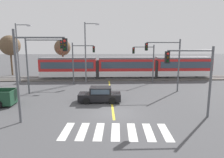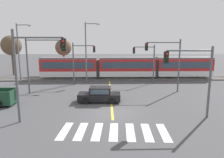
{
  "view_description": "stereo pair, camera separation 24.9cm",
  "coord_description": "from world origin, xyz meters",
  "px_view_note": "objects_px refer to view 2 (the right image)",
  "views": [
    {
      "loc": [
        -0.72,
        -16.08,
        5.76
      ],
      "look_at": [
        0.19,
        7.51,
        1.6
      ],
      "focal_mm": 32.0,
      "sensor_mm": 36.0,
      "label": 1
    },
    {
      "loc": [
        -0.47,
        -16.09,
        5.76
      ],
      "look_at": [
        0.19,
        7.51,
        1.6
      ],
      "focal_mm": 32.0,
      "sensor_mm": 36.0,
      "label": 2
    }
  ],
  "objects_px": {
    "traffic_light_near_left": "(32,63)",
    "street_lamp_west": "(20,50)",
    "traffic_light_near_right": "(194,70)",
    "bare_tree_west": "(63,48)",
    "street_lamp_centre": "(87,49)",
    "traffic_light_mid_left": "(39,56)",
    "sedan_crossing": "(99,95)",
    "traffic_light_far_right": "(147,58)",
    "traffic_light_far_left": "(81,57)",
    "bare_tree_far_west": "(11,46)",
    "light_rail_tram": "(127,67)",
    "traffic_light_mid_right": "(168,57)"
  },
  "relations": [
    {
      "from": "street_lamp_west",
      "to": "bare_tree_far_west",
      "type": "height_order",
      "value": "street_lamp_west"
    },
    {
      "from": "light_rail_tram",
      "to": "bare_tree_far_west",
      "type": "height_order",
      "value": "bare_tree_far_west"
    },
    {
      "from": "traffic_light_near_left",
      "to": "street_lamp_west",
      "type": "height_order",
      "value": "street_lamp_west"
    },
    {
      "from": "traffic_light_near_right",
      "to": "traffic_light_mid_right",
      "type": "height_order",
      "value": "traffic_light_mid_right"
    },
    {
      "from": "traffic_light_mid_left",
      "to": "street_lamp_west",
      "type": "height_order",
      "value": "street_lamp_west"
    },
    {
      "from": "traffic_light_near_left",
      "to": "bare_tree_far_west",
      "type": "bearing_deg",
      "value": 117.52
    },
    {
      "from": "traffic_light_near_right",
      "to": "street_lamp_west",
      "type": "height_order",
      "value": "street_lamp_west"
    },
    {
      "from": "light_rail_tram",
      "to": "street_lamp_centre",
      "type": "distance_m",
      "value": 7.45
    },
    {
      "from": "traffic_light_far_left",
      "to": "bare_tree_far_west",
      "type": "xyz_separation_m",
      "value": [
        -13.74,
        8.81,
        1.56
      ]
    },
    {
      "from": "sedan_crossing",
      "to": "street_lamp_west",
      "type": "bearing_deg",
      "value": 139.93
    },
    {
      "from": "light_rail_tram",
      "to": "traffic_light_far_left",
      "type": "height_order",
      "value": "traffic_light_far_left"
    },
    {
      "from": "bare_tree_far_west",
      "to": "sedan_crossing",
      "type": "bearing_deg",
      "value": -47.19
    },
    {
      "from": "light_rail_tram",
      "to": "traffic_light_mid_left",
      "type": "distance_m",
      "value": 14.91
    },
    {
      "from": "traffic_light_mid_right",
      "to": "bare_tree_far_west",
      "type": "relative_size",
      "value": 0.87
    },
    {
      "from": "traffic_light_near_left",
      "to": "bare_tree_west",
      "type": "xyz_separation_m",
      "value": [
        -2.82,
        24.13,
        0.67
      ]
    },
    {
      "from": "traffic_light_mid_right",
      "to": "street_lamp_centre",
      "type": "height_order",
      "value": "street_lamp_centre"
    },
    {
      "from": "street_lamp_west",
      "to": "bare_tree_west",
      "type": "relative_size",
      "value": 1.3
    },
    {
      "from": "traffic_light_far_right",
      "to": "traffic_light_near_right",
      "type": "distance_m",
      "value": 14.37
    },
    {
      "from": "traffic_light_near_left",
      "to": "bare_tree_far_west",
      "type": "relative_size",
      "value": 0.93
    },
    {
      "from": "traffic_light_far_left",
      "to": "bare_tree_west",
      "type": "distance_m",
      "value": 10.8
    },
    {
      "from": "traffic_light_far_right",
      "to": "traffic_light_mid_right",
      "type": "height_order",
      "value": "traffic_light_mid_right"
    },
    {
      "from": "light_rail_tram",
      "to": "traffic_light_near_right",
      "type": "xyz_separation_m",
      "value": [
        3.31,
        -17.84,
        1.71
      ]
    },
    {
      "from": "traffic_light_near_left",
      "to": "street_lamp_centre",
      "type": "height_order",
      "value": "street_lamp_centre"
    },
    {
      "from": "bare_tree_far_west",
      "to": "traffic_light_far_left",
      "type": "bearing_deg",
      "value": -32.68
    },
    {
      "from": "street_lamp_west",
      "to": "traffic_light_mid_right",
      "type": "bearing_deg",
      "value": -16.29
    },
    {
      "from": "light_rail_tram",
      "to": "traffic_light_far_left",
      "type": "distance_m",
      "value": 8.36
    },
    {
      "from": "street_lamp_centre",
      "to": "traffic_light_mid_right",
      "type": "bearing_deg",
      "value": -32.12
    },
    {
      "from": "traffic_light_far_right",
      "to": "traffic_light_far_left",
      "type": "relative_size",
      "value": 0.95
    },
    {
      "from": "traffic_light_mid_left",
      "to": "traffic_light_near_left",
      "type": "distance_m",
      "value": 9.06
    },
    {
      "from": "traffic_light_far_left",
      "to": "street_lamp_centre",
      "type": "height_order",
      "value": "street_lamp_centre"
    },
    {
      "from": "light_rail_tram",
      "to": "street_lamp_west",
      "type": "xyz_separation_m",
      "value": [
        -15.88,
        -3.38,
        2.84
      ]
    },
    {
      "from": "traffic_light_mid_left",
      "to": "street_lamp_west",
      "type": "xyz_separation_m",
      "value": [
        -4.81,
        6.33,
        0.51
      ]
    },
    {
      "from": "traffic_light_mid_right",
      "to": "traffic_light_far_left",
      "type": "distance_m",
      "value": 12.1
    },
    {
      "from": "light_rail_tram",
      "to": "street_lamp_centre",
      "type": "relative_size",
      "value": 3.16
    },
    {
      "from": "traffic_light_far_left",
      "to": "traffic_light_mid_left",
      "type": "bearing_deg",
      "value": -125.53
    },
    {
      "from": "traffic_light_mid_right",
      "to": "bare_tree_west",
      "type": "height_order",
      "value": "bare_tree_west"
    },
    {
      "from": "traffic_light_mid_right",
      "to": "street_lamp_west",
      "type": "relative_size",
      "value": 0.74
    },
    {
      "from": "traffic_light_far_right",
      "to": "bare_tree_far_west",
      "type": "xyz_separation_m",
      "value": [
        -23.32,
        8.21,
        1.71
      ]
    },
    {
      "from": "street_lamp_centre",
      "to": "bare_tree_west",
      "type": "bearing_deg",
      "value": 122.04
    },
    {
      "from": "street_lamp_centre",
      "to": "bare_tree_far_west",
      "type": "relative_size",
      "value": 1.21
    },
    {
      "from": "light_rail_tram",
      "to": "traffic_light_far_right",
      "type": "height_order",
      "value": "traffic_light_far_right"
    },
    {
      "from": "traffic_light_mid_right",
      "to": "traffic_light_far_left",
      "type": "xyz_separation_m",
      "value": [
        -10.97,
        5.08,
        -0.32
      ]
    },
    {
      "from": "traffic_light_near_right",
      "to": "bare_tree_west",
      "type": "relative_size",
      "value": 0.84
    },
    {
      "from": "traffic_light_far_right",
      "to": "traffic_light_mid_left",
      "type": "xyz_separation_m",
      "value": [
        -13.6,
        -6.23,
        0.62
      ]
    },
    {
      "from": "bare_tree_west",
      "to": "street_lamp_west",
      "type": "bearing_deg",
      "value": -115.64
    },
    {
      "from": "street_lamp_west",
      "to": "traffic_light_mid_left",
      "type": "bearing_deg",
      "value": -52.79
    },
    {
      "from": "traffic_light_mid_left",
      "to": "traffic_light_near_left",
      "type": "height_order",
      "value": "traffic_light_near_left"
    },
    {
      "from": "traffic_light_near_right",
      "to": "traffic_light_mid_left",
      "type": "relative_size",
      "value": 0.86
    },
    {
      "from": "sedan_crossing",
      "to": "bare_tree_west",
      "type": "height_order",
      "value": "bare_tree_west"
    },
    {
      "from": "sedan_crossing",
      "to": "bare_tree_far_west",
      "type": "height_order",
      "value": "bare_tree_far_west"
    }
  ]
}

